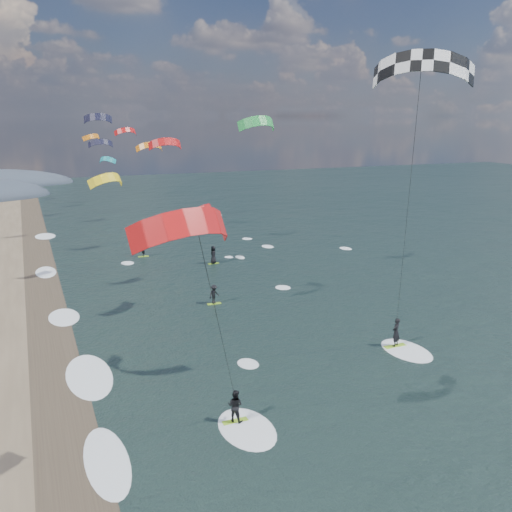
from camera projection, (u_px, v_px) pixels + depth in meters
name	position (u px, v px, depth m)	size (l,w,h in m)	color
ground	(389.00, 484.00, 23.38)	(260.00, 260.00, 0.00)	black
wet_sand_strip	(64.00, 423.00, 27.95)	(3.00, 240.00, 0.00)	#382D23
kitesurfer_near_a	(418.00, 126.00, 28.19)	(8.03, 9.58, 18.09)	#8FC923
kitesurfer_near_b	(214.00, 302.00, 21.55)	(7.05, 8.57, 12.45)	#8FC923
far_kitesurfers	(201.00, 268.00, 53.25)	(7.15, 18.81, 1.85)	#8FC923
bg_kite_field	(134.00, 144.00, 70.52)	(14.44, 68.29, 8.18)	red
shoreline_surf	(80.00, 379.00, 32.66)	(2.40, 79.40, 0.11)	white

